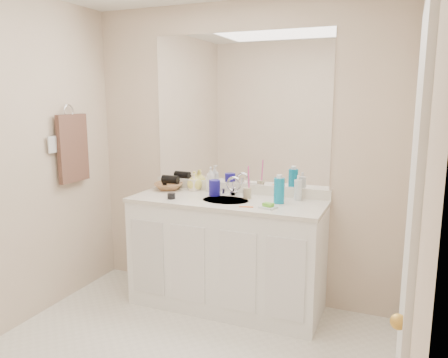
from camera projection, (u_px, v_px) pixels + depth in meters
wall_back at (239, 154)px, 3.57m from camera, size 2.60×0.02×2.40m
wall_right at (414, 204)px, 1.90m from camera, size 0.02×2.60×2.40m
vanity_cabinet at (226, 255)px, 3.46m from camera, size 1.50×0.55×0.85m
countertop at (226, 201)px, 3.38m from camera, size 1.52×0.57×0.03m
backsplash at (238, 188)px, 3.61m from camera, size 1.52×0.03×0.08m
sink_basin at (225, 201)px, 3.36m from camera, size 0.37×0.37×0.02m
faucet at (234, 189)px, 3.52m from camera, size 0.02×0.02×0.11m
mirror at (239, 110)px, 3.50m from camera, size 1.48×0.01×1.20m
blue_mug at (215, 188)px, 3.51m from camera, size 0.11×0.11×0.13m
tan_cup at (247, 193)px, 3.40m from camera, size 0.08×0.08×0.09m
toothbrush at (249, 180)px, 3.38m from camera, size 0.01×0.04×0.22m
mouthwash_bottle at (279, 191)px, 3.25m from camera, size 0.10×0.10×0.19m
clear_pump_bottle at (298, 190)px, 3.35m from camera, size 0.06×0.06×0.16m
soap_dish at (268, 207)px, 3.11m from camera, size 0.13×0.12×0.01m
green_soap at (268, 205)px, 3.11m from camera, size 0.08×0.07×0.03m
orange_comb at (246, 207)px, 3.15m from camera, size 0.11×0.04×0.00m
dark_jar at (171, 196)px, 3.40m from camera, size 0.07×0.07×0.04m
soap_bottle_white at (211, 179)px, 3.65m from camera, size 0.10×0.10×0.21m
soap_bottle_cream at (194, 182)px, 3.69m from camera, size 0.09×0.09×0.15m
soap_bottle_yellow at (195, 181)px, 3.70m from camera, size 0.14×0.14×0.16m
wicker_basket at (169, 186)px, 3.74m from camera, size 0.32×0.32×0.06m
hair_dryer at (170, 179)px, 3.72m from camera, size 0.15×0.08×0.07m
towel_ring at (69, 111)px, 3.50m from camera, size 0.01×0.11×0.11m
hand_towel at (73, 148)px, 3.55m from camera, size 0.04×0.32×0.55m
switch_plate at (52, 145)px, 3.37m from camera, size 0.01×0.08×0.13m
door at (408, 272)px, 1.67m from camera, size 0.02×0.82×2.00m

